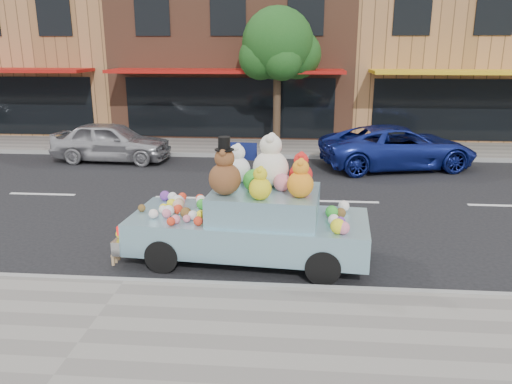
# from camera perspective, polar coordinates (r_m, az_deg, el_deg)

# --- Properties ---
(ground) EXTENTS (120.00, 120.00, 0.00)m
(ground) POSITION_cam_1_polar(r_m,az_deg,el_deg) (13.19, -7.65, -0.68)
(ground) COLOR black
(ground) RESTS_ON ground
(near_sidewalk) EXTENTS (60.00, 3.00, 0.12)m
(near_sidewalk) POSITION_cam_1_polar(r_m,az_deg,el_deg) (7.47, -18.58, -14.97)
(near_sidewalk) COLOR gray
(near_sidewalk) RESTS_ON ground
(far_sidewalk) EXTENTS (60.00, 3.00, 0.12)m
(far_sidewalk) POSITION_cam_1_polar(r_m,az_deg,el_deg) (19.38, -3.60, 5.13)
(far_sidewalk) COLOR gray
(far_sidewalk) RESTS_ON ground
(near_kerb) EXTENTS (60.00, 0.12, 0.13)m
(near_kerb) POSITION_cam_1_polar(r_m,az_deg,el_deg) (8.68, -14.72, -9.96)
(near_kerb) COLOR gray
(near_kerb) RESTS_ON ground
(far_kerb) EXTENTS (60.00, 0.12, 0.13)m
(far_kerb) POSITION_cam_1_polar(r_m,az_deg,el_deg) (17.93, -4.29, 4.21)
(far_kerb) COLOR gray
(far_kerb) RESTS_ON ground
(storefront_left) EXTENTS (10.00, 9.80, 7.30)m
(storefront_left) POSITION_cam_1_polar(r_m,az_deg,el_deg) (27.44, -23.81, 14.67)
(storefront_left) COLOR #AA7447
(storefront_left) RESTS_ON ground
(storefront_mid) EXTENTS (10.00, 9.80, 7.30)m
(storefront_mid) POSITION_cam_1_polar(r_m,az_deg,el_deg) (24.44, -1.84, 15.94)
(storefront_mid) COLOR brown
(storefront_mid) RESTS_ON ground
(storefront_right) EXTENTS (10.00, 9.80, 7.30)m
(storefront_right) POSITION_cam_1_polar(r_m,az_deg,el_deg) (25.32, 22.10, 14.82)
(storefront_right) COLOR #AA7447
(storefront_right) RESTS_ON ground
(street_tree) EXTENTS (3.00, 2.70, 5.22)m
(street_tree) POSITION_cam_1_polar(r_m,az_deg,el_deg) (18.87, 2.57, 15.95)
(street_tree) COLOR #38281C
(street_tree) RESTS_ON ground
(car_silver) EXTENTS (4.06, 1.77, 1.36)m
(car_silver) POSITION_cam_1_polar(r_m,az_deg,el_deg) (17.84, -16.18, 5.56)
(car_silver) COLOR #B2B2B7
(car_silver) RESTS_ON ground
(car_blue) EXTENTS (5.34, 3.34, 1.38)m
(car_blue) POSITION_cam_1_polar(r_m,az_deg,el_deg) (16.80, 15.90, 4.96)
(car_blue) COLOR navy
(car_blue) RESTS_ON ground
(art_car) EXTENTS (4.61, 2.10, 2.36)m
(art_car) POSITION_cam_1_polar(r_m,az_deg,el_deg) (9.12, -0.60, -2.88)
(art_car) COLOR black
(art_car) RESTS_ON ground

